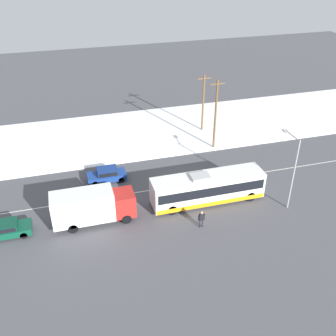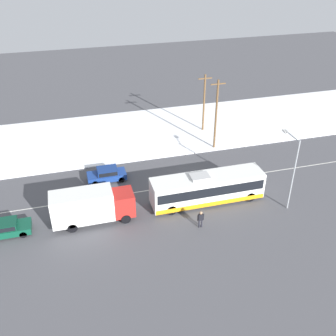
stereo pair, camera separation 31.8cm
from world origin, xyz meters
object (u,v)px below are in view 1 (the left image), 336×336
Objects in this scene: utility_pole_snowlot at (203,102)px; sedan_car at (107,174)px; box_truck at (92,206)px; utility_pole_roadside at (216,114)px; parked_car_near_truck at (6,229)px; streetlamp at (292,163)px; city_bus at (208,188)px; pedestrian_at_stop at (201,218)px.

sedan_car is at bearing -147.60° from utility_pole_snowlot.
box_truck is 0.97× the size of utility_pole_snowlot.
utility_pole_roadside is at bearing 33.34° from box_truck.
parked_car_near_truck is 26.23m from streetlamp.
box_truck is 1.82× the size of sedan_car.
parked_car_near_truck is 28.48m from utility_pole_snowlot.
utility_pole_roadside reaches higher than sedan_car.
sedan_car is at bearing 144.40° from city_bus.
pedestrian_at_stop is (9.26, -3.40, -0.73)m from box_truck.
streetlamp is at bearing -83.46° from utility_pole_snowlot.
utility_pole_snowlot is (-2.05, 17.86, -0.63)m from streetlamp.
utility_pole_snowlot is at bearing 43.66° from box_truck.
utility_pole_roadside is at bearing 100.54° from streetlamp.
box_truck is 22.58m from utility_pole_snowlot.
parked_car_near_truck is 0.49× the size of utility_pole_roadside.
streetlamp reaches higher than box_truck.
utility_pole_roadside is at bearing -164.29° from sedan_car.
utility_pole_roadside is 1.13× the size of utility_pole_snowlot.
sedan_car is at bearing 124.92° from pedestrian_at_stop.
pedestrian_at_stop is 15.77m from utility_pole_roadside.
city_bus is 1.28× the size of utility_pole_roadside.
box_truck is 18.68m from streetlamp.
utility_pole_roadside reaches higher than city_bus.
utility_pole_snowlot reaches higher than sedan_car.
parked_car_near_truck is at bearing 167.98° from pedestrian_at_stop.
city_bus is 18.72m from parked_car_near_truck.
streetlamp is (25.82, -2.52, 3.90)m from parked_car_near_truck.
box_truck reaches higher than pedestrian_at_stop.
city_bus is 6.33× the size of pedestrian_at_stop.
box_truck is at bearing 172.69° from streetlamp.
utility_pole_roadside reaches higher than parked_car_near_truck.
streetlamp reaches higher than sedan_car.
parked_car_near_truck is (-9.77, -6.46, -0.03)m from sedan_car.
streetlamp is at bearing -19.95° from city_bus.
utility_pole_snowlot is at bearing -147.60° from sedan_car.
city_bus is at bearing -114.78° from utility_pole_roadside.
box_truck is (-11.20, -0.23, 0.28)m from city_bus.
utility_pole_roadside is (-2.39, 12.82, -0.13)m from streetlamp.
pedestrian_at_stop is at bearing -173.36° from streetlamp.
city_bus is 2.71× the size of sedan_car.
utility_pole_roadside is (4.73, 10.24, 2.99)m from city_bus.
city_bus is at bearing -108.33° from utility_pole_snowlot.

